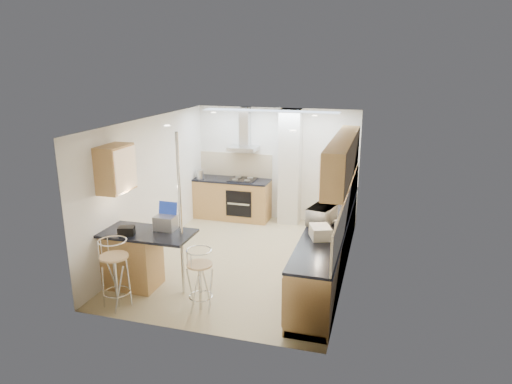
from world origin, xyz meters
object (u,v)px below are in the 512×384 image
(microwave, at_px, (322,215))
(bar_stool_near, at_px, (115,274))
(laptop, at_px, (165,223))
(bar_stool_end, at_px, (200,280))
(bread_bin, at_px, (320,232))

(microwave, relative_size, bar_stool_near, 0.49)
(laptop, height_order, bar_stool_near, laptop)
(microwave, relative_size, laptop, 1.61)
(microwave, height_order, laptop, microwave)
(microwave, relative_size, bar_stool_end, 0.55)
(microwave, distance_m, bread_bin, 0.63)
(microwave, distance_m, bar_stool_near, 3.28)
(microwave, height_order, bar_stool_near, microwave)
(bar_stool_near, height_order, bread_bin, bread_bin)
(laptop, relative_size, bar_stool_near, 0.30)
(bar_stool_near, relative_size, bread_bin, 2.98)
(laptop, distance_m, bread_bin, 2.38)
(laptop, xyz_separation_m, bar_stool_near, (-0.40, -0.83, -0.52))
(microwave, distance_m, laptop, 2.48)
(microwave, bearing_deg, bread_bin, -159.19)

